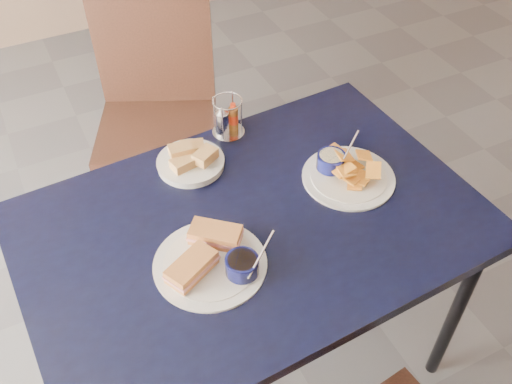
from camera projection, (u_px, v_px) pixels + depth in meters
name	position (u px, v px, depth m)	size (l,w,h in m)	color
ground	(257.00, 298.00, 2.35)	(6.00, 6.00, 0.00)	#515256
dining_table	(253.00, 235.00, 1.69)	(1.36, 0.95, 0.75)	black
chair_far	(147.00, 101.00, 2.35)	(0.62, 0.63, 1.01)	black
sandwich_plate	(213.00, 258.00, 1.52)	(0.32, 0.31, 0.12)	white
plantain_plate	(344.00, 171.00, 1.77)	(0.29, 0.29, 0.12)	white
bread_basket	(191.00, 160.00, 1.80)	(0.21, 0.21, 0.07)	white
condiment_caddy	(227.00, 120.00, 1.89)	(0.11, 0.11, 0.14)	silver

